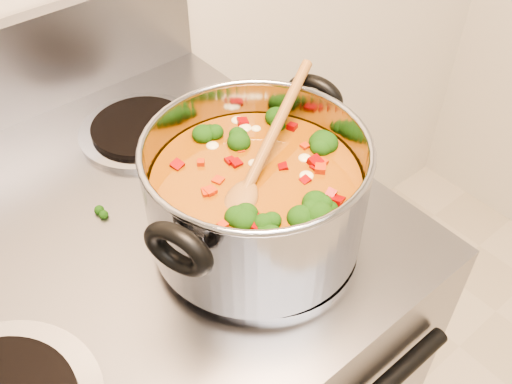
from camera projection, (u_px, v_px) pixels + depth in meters
stockpot at (257, 195)px, 0.68m from camera, size 0.33×0.27×0.16m
wooden_spoon at (259, 163)px, 0.66m from camera, size 0.23×0.13×0.09m
cooktop_crumbs at (165, 333)px, 0.64m from camera, size 0.24×0.17×0.01m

